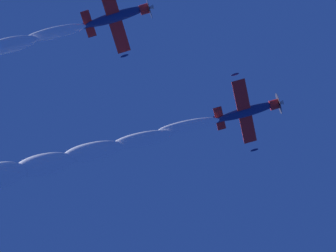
% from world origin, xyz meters
% --- Properties ---
extents(airplane_lead, '(8.98, 9.60, 4.08)m').
position_xyz_m(airplane_lead, '(-4.29, 0.00, 88.55)').
color(airplane_lead, navy).
extents(airplane_left_wingman, '(9.02, 9.75, 4.03)m').
position_xyz_m(airplane_left_wingman, '(6.66, 16.63, 89.94)').
color(airplane_left_wingman, navy).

